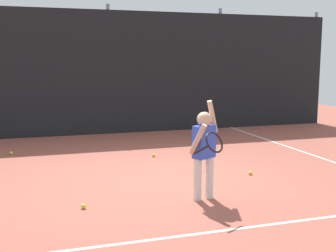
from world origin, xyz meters
TOP-DOWN VIEW (x-y plane):
  - ground_plane at (0.00, 0.00)m, footprint 20.00×20.00m
  - court_line_baseline at (0.00, -2.23)m, footprint 9.00×0.05m
  - court_line_sideline at (3.42, 1.00)m, footprint 0.05×9.00m
  - back_fence_windscreen at (0.00, 4.58)m, footprint 12.63×0.08m
  - fence_post_2 at (0.00, 4.64)m, footprint 0.09×0.09m
  - fence_post_3 at (3.08, 4.64)m, footprint 0.09×0.09m
  - fence_post_4 at (6.17, 4.64)m, footprint 0.09×0.09m
  - tennis_player at (0.28, -1.16)m, footprint 0.51×0.80m
  - tennis_ball_1 at (-1.33, -1.04)m, footprint 0.07×0.07m
  - tennis_ball_2 at (0.33, 1.58)m, footprint 0.07×0.07m
  - tennis_ball_3 at (1.50, -0.20)m, footprint 0.07×0.07m
  - tennis_ball_4 at (-2.36, 2.64)m, footprint 0.07×0.07m

SIDE VIEW (x-z plane):
  - ground_plane at x=0.00m, z-range 0.00..0.00m
  - court_line_baseline at x=0.00m, z-range 0.00..0.00m
  - court_line_sideline at x=3.42m, z-range 0.00..0.00m
  - tennis_ball_1 at x=-1.33m, z-range 0.00..0.07m
  - tennis_ball_2 at x=0.33m, z-range 0.00..0.07m
  - tennis_ball_3 at x=1.50m, z-range 0.00..0.07m
  - tennis_ball_4 at x=-2.36m, z-range 0.00..0.07m
  - tennis_player at x=0.28m, z-range 0.05..1.40m
  - back_fence_windscreen at x=0.00m, z-range 0.00..3.14m
  - fence_post_2 at x=0.00m, z-range 0.00..3.29m
  - fence_post_3 at x=3.08m, z-range 0.00..3.29m
  - fence_post_4 at x=6.17m, z-range 0.00..3.29m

